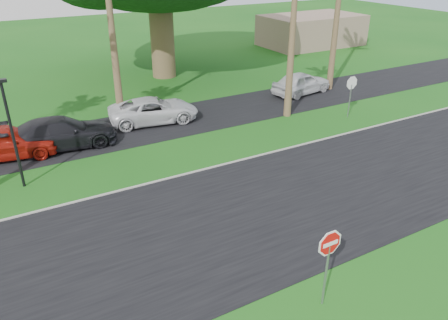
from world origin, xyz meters
name	(u,v)px	position (x,y,z in m)	size (l,w,h in m)	color
ground	(251,251)	(0.00, 0.00, 0.00)	(120.00, 120.00, 0.00)	#155014
road	(222,222)	(0.00, 2.00, 0.01)	(120.00, 8.00, 0.02)	black
parking_strip	(130,129)	(0.00, 12.50, 0.01)	(120.00, 5.00, 0.02)	black
curb	(177,176)	(0.00, 6.05, 0.03)	(120.00, 0.12, 0.06)	gray
stop_sign_near	(329,253)	(0.50, -3.00, 1.77)	(1.05, 0.07, 2.62)	gray
stop_sign_far	(351,88)	(12.00, 8.00, 1.77)	(1.05, 0.07, 2.62)	gray
streetlight_right	(11,128)	(-6.00, 8.50, 2.65)	(0.45, 0.25, 4.64)	black
building_far	(311,30)	(24.00, 26.00, 1.50)	(10.00, 6.00, 3.00)	gray
car_red	(4,142)	(-6.32, 11.85, 0.82)	(1.93, 4.81, 1.64)	#A1170D
car_dark	(62,133)	(-3.71, 11.80, 0.78)	(2.18, 5.36, 1.56)	black
car_minivan	(154,111)	(1.62, 12.90, 0.71)	(2.34, 5.09, 1.41)	silver
car_pickup	(301,83)	(12.45, 13.04, 0.76)	(1.80, 4.48, 1.53)	silver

